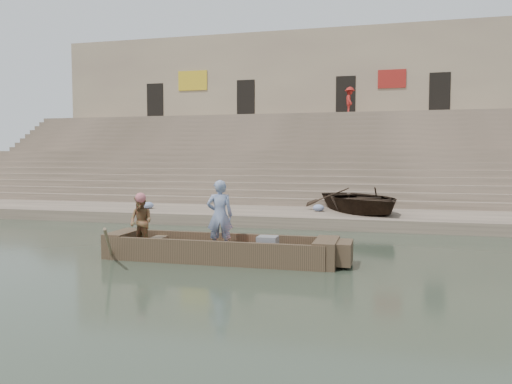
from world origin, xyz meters
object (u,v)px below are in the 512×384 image
at_px(standing_man, 220,215).
at_px(beached_rowboat, 361,200).
at_px(rowing_man, 141,222).
at_px(main_rowboat, 220,255).
at_px(pedestrian, 350,101).
at_px(television, 267,245).

bearing_deg(standing_man, beached_rowboat, -126.29).
relative_size(rowing_man, beached_rowboat, 0.29).
height_order(main_rowboat, standing_man, standing_man).
height_order(standing_man, pedestrian, pedestrian).
relative_size(main_rowboat, pedestrian, 2.84).
height_order(rowing_man, television, rowing_man).
height_order(rowing_man, beached_rowboat, rowing_man).
relative_size(standing_man, pedestrian, 0.97).
bearing_deg(beached_rowboat, rowing_man, -152.27).
bearing_deg(rowing_man, television, 18.76).
xyz_separation_m(standing_man, rowing_man, (-2.00, -0.15, -0.20)).
bearing_deg(pedestrian, standing_man, 166.68).
xyz_separation_m(standing_man, beached_rowboat, (2.95, 7.77, -0.20)).
bearing_deg(rowing_man, pedestrian, 97.37).
bearing_deg(television, beached_rowboat, 77.13).
height_order(beached_rowboat, pedestrian, pedestrian).
bearing_deg(main_rowboat, rowing_man, -176.30).
distance_m(television, beached_rowboat, 8.01).
height_order(main_rowboat, pedestrian, pedestrian).
relative_size(standing_man, television, 3.70).
distance_m(standing_man, beached_rowboat, 8.31).
relative_size(main_rowboat, beached_rowboat, 1.10).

